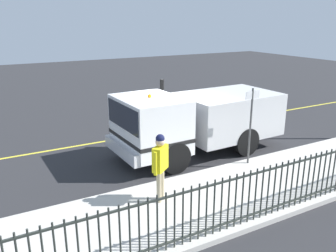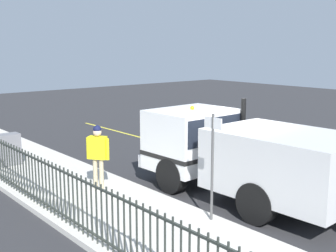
# 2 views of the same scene
# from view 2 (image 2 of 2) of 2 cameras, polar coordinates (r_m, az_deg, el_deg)

# --- Properties ---
(ground_plane) EXTENTS (58.54, 58.54, 0.00)m
(ground_plane) POSITION_cam_2_polar(r_m,az_deg,el_deg) (12.23, 7.29, -8.36)
(ground_plane) COLOR #2B2B2D
(ground_plane) RESTS_ON ground
(sidewalk_slab) EXTENTS (3.02, 26.61, 0.13)m
(sidewalk_slab) POSITION_cam_2_polar(r_m,az_deg,el_deg) (10.22, -5.22, -11.77)
(sidewalk_slab) COLOR beige
(sidewalk_slab) RESTS_ON ground
(lane_marking) EXTENTS (0.12, 23.95, 0.01)m
(lane_marking) POSITION_cam_2_polar(r_m,az_deg,el_deg) (14.10, 14.26, -6.05)
(lane_marking) COLOR yellow
(lane_marking) RESTS_ON ground
(work_truck) EXTENTS (2.51, 5.96, 2.48)m
(work_truck) POSITION_cam_2_polar(r_m,az_deg,el_deg) (11.46, 8.84, -3.13)
(work_truck) COLOR white
(work_truck) RESTS_ON ground
(worker_standing) EXTENTS (0.47, 0.52, 1.73)m
(worker_standing) POSITION_cam_2_polar(r_m,az_deg,el_deg) (11.79, -9.16, -3.11)
(worker_standing) COLOR yellow
(worker_standing) RESTS_ON sidewalk_slab
(iron_fence) EXTENTS (0.04, 22.66, 1.25)m
(iron_fence) POSITION_cam_2_polar(r_m,az_deg,el_deg) (9.34, -11.99, -9.57)
(iron_fence) COLOR #2D332D
(iron_fence) RESTS_ON sidewalk_slab
(utility_cabinet) EXTENTS (0.80, 0.44, 1.02)m
(utility_cabinet) POSITION_cam_2_polar(r_m,az_deg,el_deg) (14.96, -20.29, -2.92)
(utility_cabinet) COLOR slate
(utility_cabinet) RESTS_ON sidewalk_slab
(traffic_cone) EXTENTS (0.40, 0.40, 0.57)m
(traffic_cone) POSITION_cam_2_polar(r_m,az_deg,el_deg) (14.05, 11.01, -4.78)
(traffic_cone) COLOR orange
(traffic_cone) RESTS_ON ground
(street_sign) EXTENTS (0.06, 0.50, 2.37)m
(street_sign) POSITION_cam_2_polar(r_m,az_deg,el_deg) (9.47, 5.83, -3.74)
(street_sign) COLOR #4C4C4C
(street_sign) RESTS_ON sidewalk_slab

